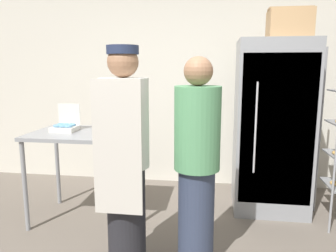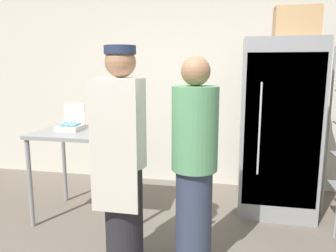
# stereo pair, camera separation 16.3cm
# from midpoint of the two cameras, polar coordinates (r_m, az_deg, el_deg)

# --- Properties ---
(back_wall) EXTENTS (6.40, 0.12, 2.76)m
(back_wall) POSITION_cam_midpoint_polar(r_m,az_deg,el_deg) (4.44, 3.63, 7.63)
(back_wall) COLOR silver
(back_wall) RESTS_ON ground_plane
(refrigerator) EXTENTS (0.78, 0.71, 1.86)m
(refrigerator) POSITION_cam_midpoint_polar(r_m,az_deg,el_deg) (3.72, 16.45, -0.19)
(refrigerator) COLOR gray
(refrigerator) RESTS_ON ground_plane
(prep_counter) EXTENTS (1.01, 0.74, 0.93)m
(prep_counter) POSITION_cam_midpoint_polar(r_m,az_deg,el_deg) (3.46, -15.94, -2.84)
(prep_counter) COLOR gray
(prep_counter) RESTS_ON ground_plane
(donut_box) EXTENTS (0.24, 0.23, 0.27)m
(donut_box) POSITION_cam_midpoint_polar(r_m,az_deg,el_deg) (3.53, -18.72, -0.08)
(donut_box) COLOR silver
(donut_box) RESTS_ON prep_counter
(blender_pitcher) EXTENTS (0.12, 0.12, 0.25)m
(blender_pitcher) POSITION_cam_midpoint_polar(r_m,az_deg,el_deg) (3.43, -11.52, 1.05)
(blender_pitcher) COLOR black
(blender_pitcher) RESTS_ON prep_counter
(cardboard_storage_box) EXTENTS (0.43, 0.35, 0.31)m
(cardboard_storage_box) POSITION_cam_midpoint_polar(r_m,az_deg,el_deg) (3.67, 19.13, 16.47)
(cardboard_storage_box) COLOR tan
(cardboard_storage_box) RESTS_ON refrigerator
(person_baker) EXTENTS (0.37, 0.38, 1.73)m
(person_baker) POSITION_cam_midpoint_polar(r_m,az_deg,el_deg) (2.50, -9.38, -5.59)
(person_baker) COLOR #232328
(person_baker) RESTS_ON ground_plane
(person_customer) EXTENTS (0.35, 0.35, 1.66)m
(person_customer) POSITION_cam_midpoint_polar(r_m,az_deg,el_deg) (2.53, 3.19, -6.55)
(person_customer) COLOR #333D56
(person_customer) RESTS_ON ground_plane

